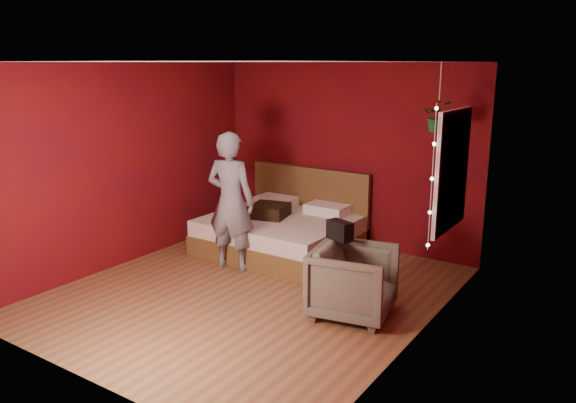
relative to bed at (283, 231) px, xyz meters
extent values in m
plane|color=brown|center=(0.54, -1.46, -0.28)|extent=(4.50, 4.50, 0.00)
cube|color=#6A0D0B|center=(0.54, 0.80, 1.02)|extent=(4.00, 0.02, 2.60)
cube|color=#6A0D0B|center=(0.54, -3.72, 1.02)|extent=(4.00, 0.02, 2.60)
cube|color=#6A0D0B|center=(-1.47, -1.46, 1.02)|extent=(0.02, 4.50, 2.60)
cube|color=#6A0D0B|center=(2.55, -1.46, 1.02)|extent=(0.02, 4.50, 2.60)
cube|color=silver|center=(0.54, -1.46, 2.33)|extent=(4.00, 4.50, 0.02)
cube|color=white|center=(2.51, -0.56, 1.22)|extent=(0.04, 0.97, 1.27)
cube|color=black|center=(2.49, -0.56, 1.22)|extent=(0.02, 0.85, 1.15)
cube|color=white|center=(2.49, -0.56, 1.22)|extent=(0.03, 0.05, 1.15)
cube|color=white|center=(2.49, -0.56, 1.22)|extent=(0.03, 0.85, 0.05)
cylinder|color=silver|center=(2.48, -1.08, 1.22)|extent=(0.01, 0.01, 1.45)
sphere|color=#FFF2CC|center=(2.48, -1.08, 0.54)|extent=(0.04, 0.04, 0.04)
sphere|color=#FFF2CC|center=(2.48, -1.08, 0.88)|extent=(0.04, 0.04, 0.04)
sphere|color=#FFF2CC|center=(2.48, -1.08, 1.22)|extent=(0.04, 0.04, 0.04)
sphere|color=#FFF2CC|center=(2.48, -1.08, 1.56)|extent=(0.04, 0.04, 0.04)
sphere|color=#FFF2CC|center=(2.48, -1.08, 1.89)|extent=(0.04, 0.04, 0.04)
cube|color=brown|center=(0.00, -0.09, -0.14)|extent=(1.97, 1.67, 0.28)
cube|color=silver|center=(0.00, -0.09, 0.10)|extent=(1.93, 1.64, 0.22)
cube|color=brown|center=(0.00, 0.70, 0.26)|extent=(1.97, 0.08, 1.08)
cube|color=white|center=(-0.44, 0.47, 0.28)|extent=(0.59, 0.37, 0.14)
cube|color=white|center=(0.44, 0.47, 0.28)|extent=(0.59, 0.37, 0.14)
imported|color=slate|center=(-0.15, -0.96, 0.61)|extent=(0.71, 0.52, 1.77)
imported|color=#5C5A49|center=(1.80, -1.36, 0.09)|extent=(0.96, 0.95, 0.75)
cube|color=black|center=(1.55, -1.20, 0.57)|extent=(0.32, 0.23, 0.21)
cube|color=black|center=(-0.16, -0.11, 0.30)|extent=(0.59, 0.59, 0.17)
cylinder|color=silver|center=(2.11, 0.07, 2.11)|extent=(0.01, 0.01, 0.42)
imported|color=#1C5F1B|center=(2.11, 0.07, 1.71)|extent=(0.41, 0.38, 0.37)
camera|label=1|loc=(4.27, -6.28, 2.31)|focal=35.00mm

